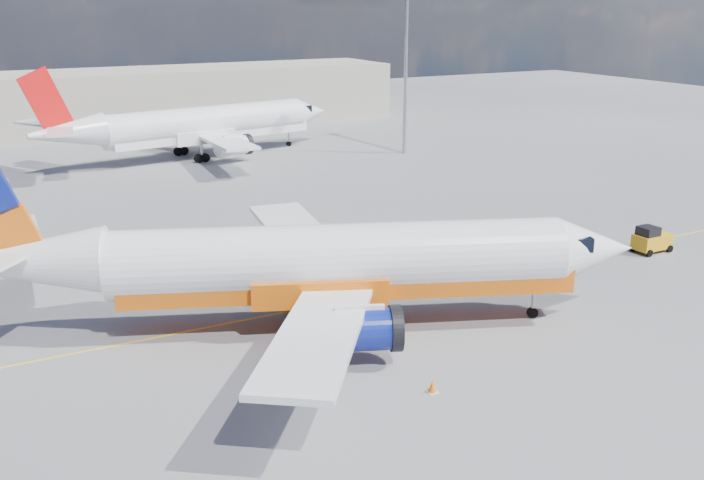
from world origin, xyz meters
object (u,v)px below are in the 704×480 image
second_jet (198,126)px  traffic_cone (432,386)px  main_jet (317,263)px  gse_tug (651,240)px

second_jet → traffic_cone: bearing=-106.5°
main_jet → gse_tug: (26.85, 0.98, -2.81)m
main_jet → second_jet: 50.68m
main_jet → traffic_cone: size_ratio=57.43×
main_jet → second_jet: (9.00, 49.88, -0.04)m
second_jet → main_jet: bearing=-109.4°
traffic_cone → second_jet: bearing=82.7°
gse_tug → traffic_cone: bearing=-159.7°
gse_tug → traffic_cone: size_ratio=4.35×
main_jet → second_jet: size_ratio=1.00×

